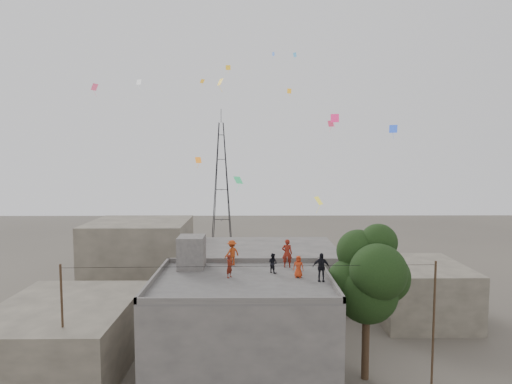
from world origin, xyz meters
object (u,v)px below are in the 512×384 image
stair_head_box (192,252)px  transmission_tower (222,183)px  tree (369,276)px  person_red_adult (287,253)px  person_dark_adult (321,267)px

stair_head_box → transmission_tower: bearing=91.2°
tree → transmission_tower: bearing=106.1°
stair_head_box → tree: tree is taller
stair_head_box → person_red_adult: 5.95m
person_red_adult → person_dark_adult: size_ratio=1.12×
stair_head_box → person_dark_adult: stair_head_box is taller
tree → person_red_adult: tree is taller
transmission_tower → person_dark_adult: bearing=-78.2°
person_red_adult → person_dark_adult: 3.46m
stair_head_box → tree: bearing=-10.7°
stair_head_box → tree: size_ratio=0.22×
tree → stair_head_box: bearing=169.3°
tree → person_red_adult: bearing=155.5°
transmission_tower → person_dark_adult: (8.40, -40.33, -2.17)m
person_red_adult → tree: bearing=161.0°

